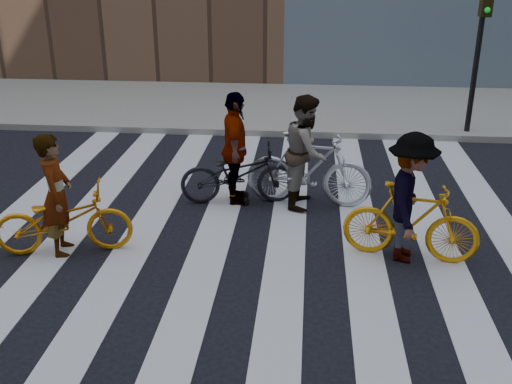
# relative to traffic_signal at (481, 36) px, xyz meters

# --- Properties ---
(ground) EXTENTS (100.00, 100.00, 0.00)m
(ground) POSITION_rel_traffic_signal_xyz_m (-4.40, -5.32, -2.28)
(ground) COLOR black
(ground) RESTS_ON ground
(sidewalk_far) EXTENTS (100.00, 5.00, 0.15)m
(sidewalk_far) POSITION_rel_traffic_signal_xyz_m (-4.40, 2.18, -2.20)
(sidewalk_far) COLOR gray
(sidewalk_far) RESTS_ON ground
(zebra_crosswalk) EXTENTS (8.25, 10.00, 0.01)m
(zebra_crosswalk) POSITION_rel_traffic_signal_xyz_m (-4.40, -5.32, -2.27)
(zebra_crosswalk) COLOR silver
(zebra_crosswalk) RESTS_ON ground
(traffic_signal) EXTENTS (0.22, 0.42, 3.33)m
(traffic_signal) POSITION_rel_traffic_signal_xyz_m (0.00, 0.00, 0.00)
(traffic_signal) COLOR black
(traffic_signal) RESTS_ON ground
(bike_yellow_left) EXTENTS (1.99, 1.07, 0.99)m
(bike_yellow_left) POSITION_rel_traffic_signal_xyz_m (-6.96, -6.09, -1.78)
(bike_yellow_left) COLOR orange
(bike_yellow_left) RESTS_ON ground
(bike_silver_mid) EXTENTS (2.15, 0.85, 1.26)m
(bike_silver_mid) POSITION_rel_traffic_signal_xyz_m (-3.56, -4.07, -1.65)
(bike_silver_mid) COLOR silver
(bike_silver_mid) RESTS_ON ground
(bike_yellow_right) EXTENTS (1.91, 0.85, 1.11)m
(bike_yellow_right) POSITION_rel_traffic_signal_xyz_m (-2.15, -5.84, -1.73)
(bike_yellow_right) COLOR orange
(bike_yellow_right) RESTS_ON ground
(bike_dark_rear) EXTENTS (2.02, 0.96, 1.02)m
(bike_dark_rear) POSITION_rel_traffic_signal_xyz_m (-4.73, -4.09, -1.77)
(bike_dark_rear) COLOR black
(bike_dark_rear) RESTS_ON ground
(rider_left) EXTENTS (0.55, 0.72, 1.75)m
(rider_left) POSITION_rel_traffic_signal_xyz_m (-7.01, -6.09, -1.40)
(rider_left) COLOR slate
(rider_left) RESTS_ON ground
(rider_mid) EXTENTS (0.82, 0.99, 1.87)m
(rider_mid) POSITION_rel_traffic_signal_xyz_m (-3.61, -4.07, -1.34)
(rider_mid) COLOR slate
(rider_mid) RESTS_ON ground
(rider_right) EXTENTS (0.88, 1.28, 1.81)m
(rider_right) POSITION_rel_traffic_signal_xyz_m (-2.20, -5.84, -1.37)
(rider_right) COLOR slate
(rider_right) RESTS_ON ground
(rider_rear) EXTENTS (0.62, 1.17, 1.90)m
(rider_rear) POSITION_rel_traffic_signal_xyz_m (-4.78, -4.09, -1.33)
(rider_rear) COLOR slate
(rider_rear) RESTS_ON ground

